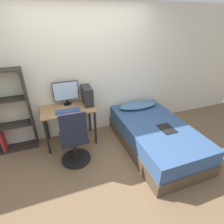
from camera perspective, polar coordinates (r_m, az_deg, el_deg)
The scene contains 11 objects.
ground_plane at distance 2.98m, azimuth -0.29°, elevation -19.87°, with size 14.00×14.00×0.00m, color brown.
wall_back at distance 3.49m, azimuth -8.38°, elevation 11.91°, with size 8.00×0.05×2.50m.
desk at distance 3.39m, azimuth -13.92°, elevation -0.78°, with size 0.98×0.57×0.75m.
bookshelf at distance 3.57m, azimuth -32.08°, elevation -0.55°, with size 0.66×0.27×1.52m.
office_chair at distance 2.98m, azimuth -12.09°, elevation -9.89°, with size 0.51×0.51×1.04m.
bed at distance 3.45m, azimuth 13.83°, elevation -7.54°, with size 1.13×2.00×0.50m.
pillow at distance 3.83m, azimuth 8.48°, elevation 2.26°, with size 0.86×0.36×0.11m.
magazine at distance 3.23m, azimuth 17.44°, elevation -5.19°, with size 0.24×0.32×0.01m.
monitor at distance 3.40m, azimuth -14.82°, elevation 6.30°, with size 0.47×0.16×0.45m.
keyboard at distance 3.22m, azimuth -14.23°, elevation 0.38°, with size 0.43×0.15×0.02m.
pc_tower at distance 3.38m, azimuth -8.12°, elevation 5.37°, with size 0.16×0.38×0.34m.
Camera 1 is at (-0.66, -1.87, 2.23)m, focal length 28.00 mm.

